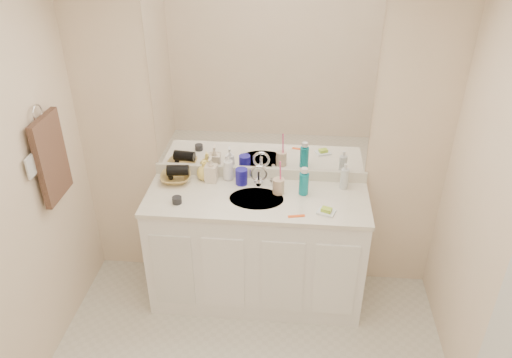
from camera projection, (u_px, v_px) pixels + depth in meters
name	position (u px, v px, depth m)	size (l,w,h in m)	color
wall_back	(260.00, 137.00, 3.45)	(2.60, 0.02, 2.40)	#F5DEC0
vanity_cabinet	(257.00, 250.00, 3.61)	(1.50, 0.55, 0.85)	white
countertop	(257.00, 199.00, 3.39)	(1.52, 0.57, 0.03)	silver
backsplash	(260.00, 173.00, 3.58)	(1.52, 0.03, 0.08)	silver
sink_basin	(256.00, 200.00, 3.37)	(0.37, 0.37, 0.02)	beige
faucet	(259.00, 178.00, 3.49)	(0.02, 0.02, 0.11)	silver
mirror	(260.00, 87.00, 3.26)	(1.48, 0.01, 1.20)	white
blue_mug	(242.00, 177.00, 3.50)	(0.09, 0.09, 0.12)	#1A1594
tan_cup	(279.00, 186.00, 3.39)	(0.08, 0.08, 0.11)	#CEB091
toothbrush	(280.00, 174.00, 3.34)	(0.01, 0.01, 0.21)	#FF438D
mouthwash_bottle	(304.00, 184.00, 3.37)	(0.07, 0.07, 0.16)	#0B7E8D
clear_pump_bottle	(344.00, 179.00, 3.44)	(0.06, 0.06, 0.15)	silver
soap_dish	(326.00, 212.00, 3.21)	(0.11, 0.09, 0.01)	white
green_soap	(326.00, 210.00, 3.20)	(0.06, 0.05, 0.02)	#A5D032
orange_comb	(296.00, 216.00, 3.18)	(0.11, 0.02, 0.00)	#FD571A
dark_jar	(177.00, 200.00, 3.30)	(0.06, 0.06, 0.05)	black
soap_bottle_white	(228.00, 167.00, 3.53)	(0.08, 0.08, 0.20)	white
soap_bottle_cream	(211.00, 169.00, 3.51)	(0.09, 0.09, 0.19)	beige
soap_bottle_yellow	(204.00, 170.00, 3.55)	(0.11, 0.11, 0.15)	#FEE263
wicker_basket	(176.00, 178.00, 3.54)	(0.22, 0.22, 0.05)	#A88544
hair_dryer	(178.00, 170.00, 3.51)	(0.08, 0.08, 0.15)	black
towel_ring	(37.00, 113.00, 2.92)	(0.11, 0.11, 0.01)	silver
hand_towel	(51.00, 158.00, 3.07)	(0.04, 0.32, 0.55)	#36241D
switch_plate	(31.00, 167.00, 2.88)	(0.01, 0.09, 0.13)	silver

